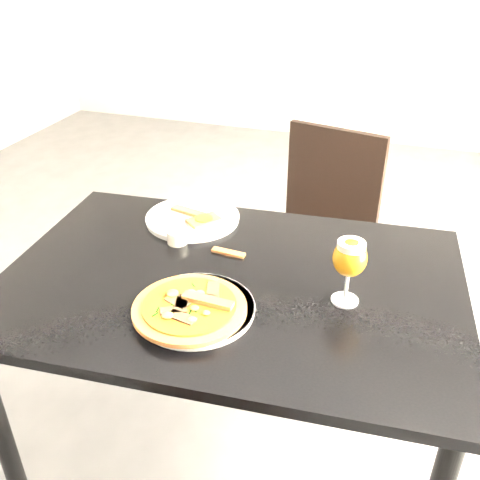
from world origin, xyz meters
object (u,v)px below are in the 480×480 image
(dining_table, at_px, (231,305))
(beer_glass, at_px, (350,258))
(chair_far, at_px, (318,234))
(pizza, at_px, (190,307))

(dining_table, relative_size, beer_glass, 7.34)
(chair_far, xyz_separation_m, pizza, (-0.14, -0.93, 0.28))
(dining_table, bearing_deg, chair_far, 77.76)
(chair_far, bearing_deg, beer_glass, -62.69)
(dining_table, height_order, beer_glass, beer_glass)
(beer_glass, bearing_deg, pizza, -153.21)
(pizza, bearing_deg, beer_glass, 26.79)
(dining_table, relative_size, chair_far, 1.41)
(chair_far, distance_m, beer_glass, 0.87)
(chair_far, relative_size, beer_glass, 5.19)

